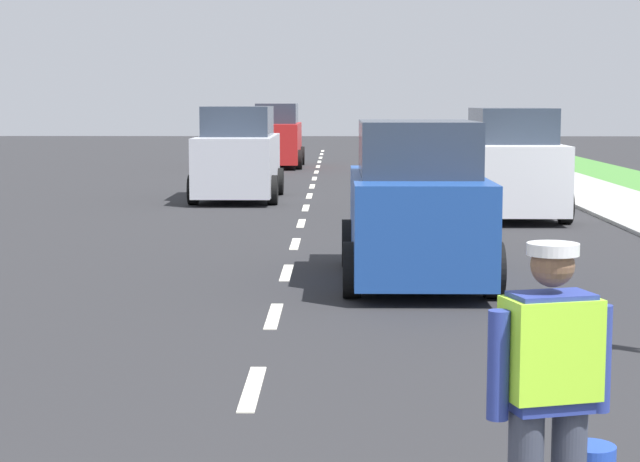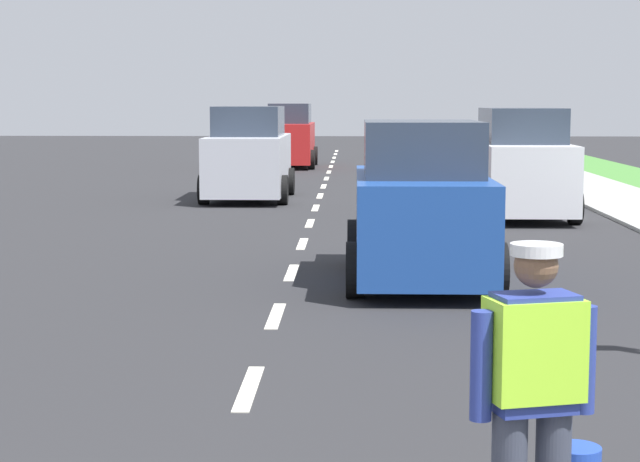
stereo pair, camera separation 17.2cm
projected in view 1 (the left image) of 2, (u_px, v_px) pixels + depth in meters
The scene contains 7 objects.
ground_plane at pixel (306, 207), 24.06m from camera, with size 96.00×96.00×0.00m, color #28282B.
lane_center_line at pixel (311, 191), 28.23m from camera, with size 0.14×46.40×0.01m.
road_worker at pixel (553, 388), 5.41m from camera, with size 0.72×0.50×1.67m.
car_oncoming_third at pixel (277, 138), 38.32m from camera, with size 1.87×4.27×2.26m.
car_outgoing_ahead at pixel (416, 207), 14.06m from camera, with size 1.93×3.94×2.11m.
car_oncoming_second at pixel (238, 156), 25.77m from camera, with size 2.04×4.24×2.23m.
car_parked_far at pixel (510, 166), 21.92m from camera, with size 1.96×4.21×2.22m.
Camera 1 is at (0.70, -2.94, 2.37)m, focal length 60.32 mm.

